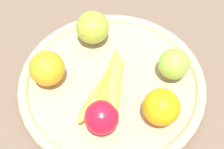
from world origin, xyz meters
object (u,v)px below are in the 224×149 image
at_px(apple_0, 92,27).
at_px(apple_1, 102,117).
at_px(banana_bunch, 108,88).
at_px(orange_0, 47,68).
at_px(orange_1, 161,107).
at_px(apple_2, 174,64).

distance_m(apple_0, apple_1, 0.24).
bearing_deg(banana_bunch, orange_0, -5.39).
xyz_separation_m(banana_bunch, apple_0, (0.07, -0.15, 0.01)).
bearing_deg(apple_0, apple_1, 109.37).
height_order(banana_bunch, orange_1, orange_1).
bearing_deg(apple_0, apple_2, 163.16).
height_order(orange_1, apple_2, orange_1).
bearing_deg(apple_2, orange_0, 16.36).
height_order(orange_0, apple_2, orange_0).
bearing_deg(orange_1, banana_bunch, -12.50).
height_order(apple_0, apple_2, apple_0).
relative_size(apple_0, apple_2, 1.13).
distance_m(orange_1, orange_0, 0.26).
distance_m(orange_0, apple_0, 0.15).
relative_size(orange_0, apple_2, 1.11).
xyz_separation_m(banana_bunch, apple_1, (-0.00, 0.07, 0.01)).
relative_size(banana_bunch, apple_0, 2.42).
bearing_deg(orange_1, apple_0, -42.97).
distance_m(apple_0, apple_2, 0.21).
bearing_deg(apple_2, orange_1, 84.80).
xyz_separation_m(orange_1, orange_0, (0.26, -0.04, 0.00)).
relative_size(orange_1, apple_1, 1.10).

